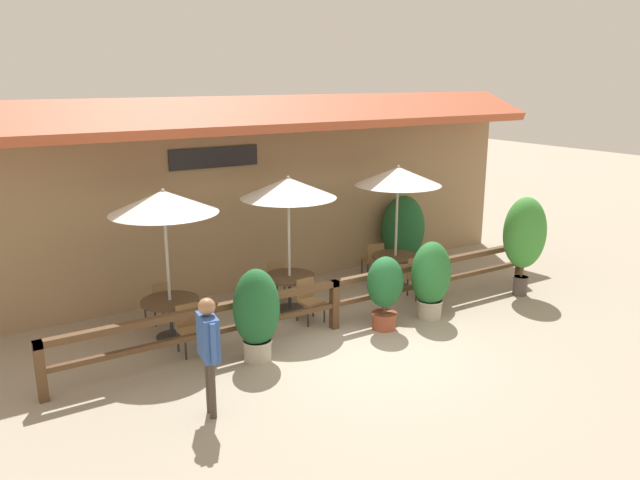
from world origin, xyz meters
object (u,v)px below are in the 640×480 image
at_px(dining_table_middle, 289,282).
at_px(pedestrian, 208,341).
at_px(potted_plant_tall_tropical, 525,234).
at_px(dining_table_far, 395,261).
at_px(chair_near_streetside, 190,327).
at_px(chair_near_wallside, 160,300).
at_px(patio_umbrella_middle, 288,188).
at_px(patio_umbrella_near, 163,202).
at_px(potted_plant_corner_fern, 431,277).
at_px(potted_plant_entrance_palm, 385,287).
at_px(chair_middle_wallside, 274,278).
at_px(chair_middle_streetside, 309,298).
at_px(potted_plant_small_flowering, 257,312).
at_px(patio_umbrella_far, 398,176).
at_px(dining_table_near, 170,307).
at_px(potted_plant_broad_leaf, 403,229).
at_px(chair_far_wallside, 374,258).
at_px(chair_far_streetside, 419,276).

bearing_deg(dining_table_middle, pedestrian, -134.65).
bearing_deg(potted_plant_tall_tropical, dining_table_far, 135.47).
relative_size(chair_near_streetside, chair_near_wallside, 1.00).
bearing_deg(patio_umbrella_middle, patio_umbrella_near, -178.29).
height_order(patio_umbrella_near, potted_plant_corner_fern, patio_umbrella_near).
height_order(potted_plant_tall_tropical, potted_plant_entrance_palm, potted_plant_tall_tropical).
bearing_deg(potted_plant_corner_fern, chair_middle_wallside, 128.42).
height_order(chair_middle_streetside, potted_plant_small_flowering, potted_plant_small_flowering).
bearing_deg(potted_plant_small_flowering, patio_umbrella_far, 21.84).
xyz_separation_m(dining_table_near, chair_middle_wallside, (2.55, 0.81, -0.12)).
bearing_deg(potted_plant_broad_leaf, chair_near_streetside, -162.24).
height_order(patio_umbrella_middle, chair_middle_streetside, patio_umbrella_middle).
bearing_deg(potted_plant_corner_fern, chair_far_wallside, 76.65).
bearing_deg(chair_middle_wallside, potted_plant_corner_fern, 132.16).
xyz_separation_m(patio_umbrella_far, chair_far_wallside, (0.00, 0.81, -2.06)).
relative_size(potted_plant_corner_fern, pedestrian, 0.89).
height_order(dining_table_near, chair_far_wallside, chair_far_wallside).
distance_m(dining_table_far, potted_plant_tall_tropical, 2.84).
xyz_separation_m(chair_middle_streetside, pedestrian, (-2.97, -2.26, 0.66)).
xyz_separation_m(dining_table_near, pedestrian, (-0.44, -2.92, 0.54)).
relative_size(dining_table_middle, potted_plant_broad_leaf, 0.59).
height_order(patio_umbrella_near, chair_far_streetside, patio_umbrella_near).
height_order(dining_table_far, potted_plant_broad_leaf, potted_plant_broad_leaf).
bearing_deg(chair_middle_wallside, chair_far_wallside, -174.73).
height_order(dining_table_far, chair_far_wallside, chair_far_wallside).
bearing_deg(pedestrian, chair_near_streetside, -5.99).
bearing_deg(chair_near_wallside, potted_plant_broad_leaf, 172.39).
height_order(dining_table_middle, potted_plant_corner_fern, potted_plant_corner_fern).
height_order(dining_table_near, dining_table_middle, same).
height_order(patio_umbrella_far, dining_table_far, patio_umbrella_far).
bearing_deg(chair_far_wallside, pedestrian, 48.21).
relative_size(dining_table_middle, patio_umbrella_far, 0.38).
xyz_separation_m(potted_plant_small_flowering, pedestrian, (-1.35, -1.25, 0.27)).
xyz_separation_m(patio_umbrella_far, dining_table_far, (0.00, -0.00, -1.94)).
bearing_deg(chair_near_wallside, chair_far_wallside, 169.27).
bearing_deg(chair_near_wallside, patio_umbrella_far, 160.40).
relative_size(dining_table_far, pedestrian, 0.60).
bearing_deg(chair_far_streetside, patio_umbrella_near, -177.27).
bearing_deg(patio_umbrella_middle, pedestrian, -134.65).
distance_m(patio_umbrella_near, chair_far_wallside, 5.72).
bearing_deg(patio_umbrella_far, chair_near_streetside, -170.58).
bearing_deg(patio_umbrella_middle, potted_plant_small_flowering, -132.68).
bearing_deg(potted_plant_corner_fern, pedestrian, -167.53).
height_order(chair_middle_streetside, chair_far_wallside, same).
relative_size(dining_table_far, potted_plant_broad_leaf, 0.59).
height_order(patio_umbrella_near, dining_table_far, patio_umbrella_near).
bearing_deg(dining_table_near, potted_plant_small_flowering, -61.31).
bearing_deg(dining_table_far, pedestrian, -152.27).
bearing_deg(chair_middle_streetside, pedestrian, -146.00).
relative_size(patio_umbrella_far, potted_plant_broad_leaf, 1.55).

